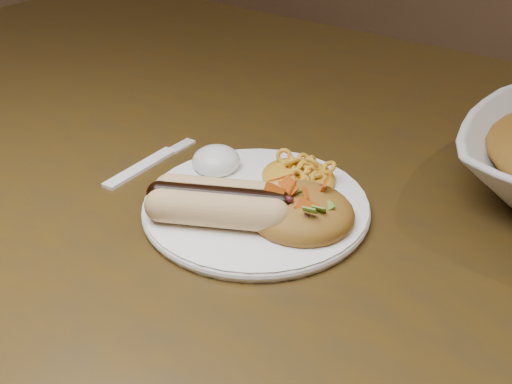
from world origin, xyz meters
The scene contains 7 objects.
table centered at (0.00, 0.00, 0.66)m, with size 1.60×0.90×0.75m.
plate centered at (0.06, -0.13, 0.76)m, with size 0.22×0.22×0.01m, color white.
hotdog centered at (0.05, -0.17, 0.78)m, with size 0.11×0.11×0.03m.
mac_and_cheese centered at (0.07, -0.07, 0.78)m, with size 0.08×0.07×0.03m, color #D78540.
sour_cream centered at (-0.01, -0.10, 0.78)m, with size 0.05×0.05×0.03m, color silver.
taco_salad centered at (0.11, -0.13, 0.78)m, with size 0.10×0.10×0.04m.
fork centered at (-0.09, -0.14, 0.75)m, with size 0.02×0.15×0.00m, color white.
Camera 1 is at (0.35, -0.52, 1.07)m, focal length 42.00 mm.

